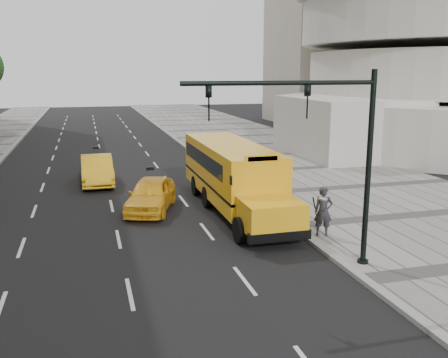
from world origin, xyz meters
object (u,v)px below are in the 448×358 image
object	(u,v)px
taxi_far	(97,170)
traffic_signal	(329,146)
school_bus	(232,171)
pedestrian	(323,212)
taxi_near	(151,194)

from	to	relation	value
taxi_far	traffic_signal	xyz separation A→B (m)	(6.69, -15.10, 3.28)
school_bus	taxi_far	distance (m)	9.19
pedestrian	taxi_far	bearing A→B (deg)	141.98
school_bus	traffic_signal	bearing A→B (deg)	-85.18
taxi_near	school_bus	bearing A→B (deg)	11.78
school_bus	taxi_near	distance (m)	3.91
taxi_near	traffic_signal	xyz separation A→B (m)	(4.45, -8.68, 3.32)
taxi_near	taxi_far	xyz separation A→B (m)	(-2.25, 6.42, 0.04)
school_bus	pedestrian	xyz separation A→B (m)	(2.07, -5.33, -0.66)
school_bus	traffic_signal	xyz separation A→B (m)	(0.69, -8.21, 2.33)
pedestrian	traffic_signal	size ratio (longest dim) A/B	0.30
school_bus	taxi_far	xyz separation A→B (m)	(-6.00, 6.89, -0.96)
taxi_far	pedestrian	xyz separation A→B (m)	(8.07, -12.21, 0.30)
taxi_near	traffic_signal	world-z (taller)	traffic_signal
taxi_near	traffic_signal	distance (m)	10.30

